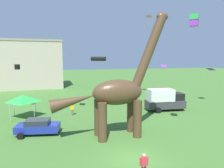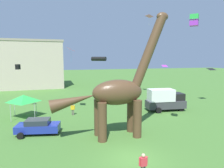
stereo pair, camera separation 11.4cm
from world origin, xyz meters
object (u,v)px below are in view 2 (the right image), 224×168
festival_canopy_tent (24,98)px  person_vendor_side (73,108)px  kite_mid_right (211,69)px  dinosaur_sculpture (117,92)px  kite_near_high (100,59)px  kite_trailing (149,16)px  kite_high_right (194,20)px  parked_box_truck (165,99)px  parked_sedan_left (38,126)px  person_strolling_adult (143,163)px  kite_drifting (18,67)px  kite_near_low (165,66)px  kite_far_left (71,49)px

festival_canopy_tent → person_vendor_side: bearing=-5.9°
person_vendor_side → kite_mid_right: size_ratio=1.14×
dinosaur_sculpture → kite_near_high: size_ratio=4.47×
person_vendor_side → kite_trailing: (15.47, 8.63, 14.57)m
kite_trailing → kite_high_right: bearing=-104.9°
kite_trailing → kite_high_right: (-5.04, -18.96, -4.34)m
parked_box_truck → person_vendor_side: (-13.15, 1.48, -0.71)m
parked_box_truck → kite_trailing: 17.30m
parked_sedan_left → person_strolling_adult: size_ratio=2.75×
parked_box_truck → kite_high_right: kite_high_right is taller
parked_box_truck → kite_high_right: 13.28m
kite_near_high → kite_high_right: bearing=-74.2°
person_vendor_side → kite_drifting: (-7.21, 5.02, 5.46)m
dinosaur_sculpture → kite_near_low: bearing=53.9°
dinosaur_sculpture → person_strolling_adult: dinosaur_sculpture is taller
parked_box_truck → festival_canopy_tent: bearing=-179.2°
festival_canopy_tent → kite_near_low: 25.93m
kite_trailing → kite_near_low: (3.12, -0.89, -9.36)m
parked_box_truck → person_vendor_side: bearing=-179.3°
kite_drifting → parked_box_truck: bearing=-17.7°
person_vendor_side → person_strolling_adult: person_strolling_adult is taller
kite_drifting → kite_high_right: size_ratio=0.72×
parked_box_truck → person_vendor_side: parked_box_truck is taller
kite_trailing → parked_sedan_left: bearing=-143.6°
kite_near_low → kite_near_high: bearing=-177.8°
kite_near_low → parked_box_truck: bearing=-120.5°
person_strolling_adult → kite_high_right: 13.72m
kite_trailing → kite_far_left: size_ratio=0.96×
person_vendor_side → kite_trailing: bearing=-1.2°
person_strolling_adult → kite_near_high: bearing=-46.3°
festival_canopy_tent → kite_trailing: kite_trailing is taller
person_vendor_side → kite_drifting: bearing=114.8°
festival_canopy_tent → kite_trailing: 26.40m
parked_sedan_left → kite_far_left: (4.09, 6.70, 7.99)m
dinosaur_sculpture → festival_canopy_tent: bearing=142.7°
festival_canopy_tent → kite_drifting: bearing=104.2°
dinosaur_sculpture → parked_sedan_left: (-7.48, 2.80, -3.57)m
kite_far_left → festival_canopy_tent: bearing=-177.4°
person_strolling_adult → kite_trailing: kite_trailing is taller
parked_sedan_left → kite_drifting: size_ratio=5.98×
kite_near_low → kite_high_right: bearing=-114.3°
festival_canopy_tent → kite_high_right: (16.52, -10.97, 8.61)m
person_vendor_side → kite_near_low: size_ratio=1.37×
kite_high_right → kite_far_left: 15.49m
person_vendor_side → festival_canopy_tent: festival_canopy_tent is taller
dinosaur_sculpture → kite_drifting: dinosaur_sculpture is taller
person_strolling_adult → kite_far_left: (-2.84, 16.53, 7.81)m
kite_near_low → kite_drifting: bearing=-174.0°
dinosaur_sculpture → kite_far_left: 11.02m
kite_high_right → kite_near_low: 20.45m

